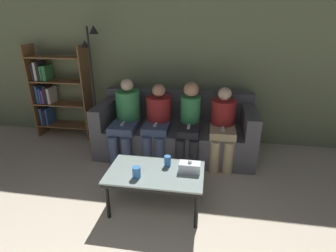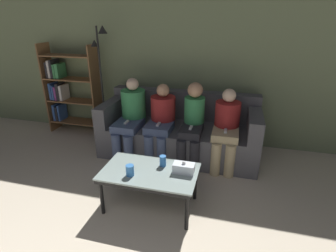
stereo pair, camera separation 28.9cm
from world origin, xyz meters
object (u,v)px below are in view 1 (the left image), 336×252
object	(u,v)px
seated_person_mid_right	(190,121)
seated_person_right_end	(223,124)
couch	(175,132)
standing_lamp	(93,74)
cup_near_right	(168,161)
cup_near_left	(137,172)
seated_person_left_end	(126,116)
tissue_box	(190,167)
coffee_table	(155,175)
seated_person_mid_left	(158,119)
bookshelf	(54,92)

from	to	relation	value
seated_person_mid_right	seated_person_right_end	size ratio (longest dim) A/B	1.05
couch	seated_person_mid_right	world-z (taller)	seated_person_mid_right
couch	standing_lamp	size ratio (longest dim) A/B	1.25
cup_near_right	standing_lamp	world-z (taller)	standing_lamp
cup_near_right	cup_near_left	bearing A→B (deg)	-135.42
seated_person_left_end	seated_person_mid_right	world-z (taller)	seated_person_left_end
tissue_box	seated_person_right_end	xyz separation A→B (m)	(0.36, 1.06, 0.08)
couch	tissue_box	world-z (taller)	couch
couch	tissue_box	xyz separation A→B (m)	(0.32, -1.28, 0.17)
coffee_table	tissue_box	distance (m)	0.37
couch	seated_person_left_end	xyz separation A→B (m)	(-0.68, -0.22, 0.29)
couch	seated_person_right_end	world-z (taller)	seated_person_right_end
cup_near_right	seated_person_right_end	xyz separation A→B (m)	(0.61, 0.99, 0.08)
tissue_box	seated_person_mid_left	distance (m)	1.20
seated_person_mid_left	seated_person_right_end	world-z (taller)	seated_person_mid_left
coffee_table	seated_person_left_end	bearing A→B (deg)	120.41
bookshelf	seated_person_mid_right	size ratio (longest dim) A/B	1.37
bookshelf	seated_person_left_end	world-z (taller)	bookshelf
seated_person_mid_left	seated_person_right_end	distance (m)	0.91
coffee_table	standing_lamp	xyz separation A→B (m)	(-1.28, 1.50, 0.72)
cup_near_left	seated_person_right_end	distance (m)	1.53
cup_near_right	seated_person_mid_left	xyz separation A→B (m)	(-0.30, 0.99, 0.08)
seated_person_left_end	seated_person_right_end	world-z (taller)	seated_person_left_end
cup_near_left	cup_near_right	bearing A→B (deg)	44.58
seated_person_right_end	seated_person_left_end	bearing A→B (deg)	-179.76
tissue_box	standing_lamp	size ratio (longest dim) A/B	0.12
seated_person_right_end	cup_near_right	bearing A→B (deg)	-121.57
coffee_table	cup_near_left	xyz separation A→B (m)	(-0.16, -0.13, 0.10)
tissue_box	bookshelf	xyz separation A→B (m)	(-2.42, 1.58, 0.28)
cup_near_left	cup_near_right	size ratio (longest dim) A/B	0.99
bookshelf	seated_person_mid_left	world-z (taller)	bookshelf
bookshelf	cup_near_right	bearing A→B (deg)	-34.75
seated_person_mid_left	seated_person_mid_right	world-z (taller)	seated_person_mid_right
tissue_box	seated_person_left_end	size ratio (longest dim) A/B	0.19
seated_person_mid_right	seated_person_right_end	bearing A→B (deg)	1.98
cup_near_right	bookshelf	distance (m)	2.67
coffee_table	seated_person_right_end	size ratio (longest dim) A/B	0.94
tissue_box	bookshelf	distance (m)	2.91
seated_person_right_end	standing_lamp	bearing A→B (deg)	169.17
coffee_table	bookshelf	distance (m)	2.67
bookshelf	seated_person_right_end	size ratio (longest dim) A/B	1.45
standing_lamp	seated_person_mid_left	xyz separation A→B (m)	(1.08, -0.38, -0.53)
couch	seated_person_right_end	bearing A→B (deg)	-17.45
seated_person_mid_left	seated_person_right_end	size ratio (longest dim) A/B	1.01
cup_near_right	seated_person_mid_left	distance (m)	1.04
standing_lamp	seated_person_left_end	distance (m)	0.89
cup_near_left	coffee_table	bearing A→B (deg)	39.44
couch	cup_near_left	xyz separation A→B (m)	(-0.19, -1.47, 0.18)
coffee_table	cup_near_right	bearing A→B (deg)	51.02
standing_lamp	tissue_box	bearing A→B (deg)	-41.56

